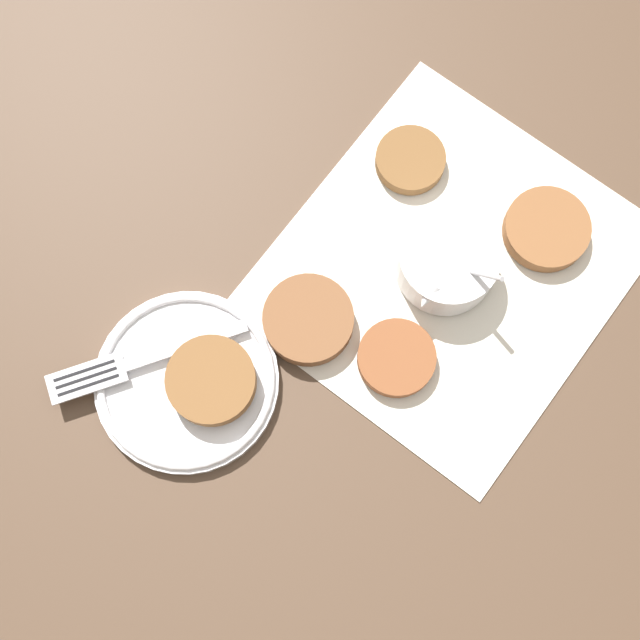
{
  "coord_description": "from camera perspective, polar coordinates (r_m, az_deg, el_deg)",
  "views": [
    {
      "loc": [
        0.29,
        0.03,
        0.83
      ],
      "look_at": [
        0.12,
        -0.06,
        0.02
      ],
      "focal_mm": 50.0,
      "sensor_mm": 36.0,
      "label": 1
    }
  ],
  "objects": [
    {
      "name": "napkin",
      "position": [
        0.88,
        8.21,
        3.29
      ],
      "size": [
        0.37,
        0.35,
        0.0
      ],
      "color": "silver",
      "rests_on": "ground_plane"
    },
    {
      "name": "fritter_3",
      "position": [
        0.84,
        4.92,
        -2.44
      ],
      "size": [
        0.07,
        0.07,
        0.01
      ],
      "color": "brown",
      "rests_on": "napkin"
    },
    {
      "name": "ground_plane",
      "position": [
        0.88,
        7.44,
        4.2
      ],
      "size": [
        4.0,
        4.0,
        0.0
      ],
      "primitive_type": "plane",
      "color": "#4C3828"
    },
    {
      "name": "serving_plate",
      "position": [
        0.84,
        -8.54,
        -3.88
      ],
      "size": [
        0.17,
        0.17,
        0.02
      ],
      "color": "silver",
      "rests_on": "ground_plane"
    },
    {
      "name": "fritter_1",
      "position": [
        0.9,
        5.8,
        10.14
      ],
      "size": [
        0.07,
        0.07,
        0.01
      ],
      "color": "brown",
      "rests_on": "napkin"
    },
    {
      "name": "fritter_2",
      "position": [
        0.9,
        14.29,
        5.65
      ],
      "size": [
        0.08,
        0.08,
        0.02
      ],
      "color": "brown",
      "rests_on": "napkin"
    },
    {
      "name": "fritter_on_plate",
      "position": [
        0.82,
        -6.98,
        -3.88
      ],
      "size": [
        0.08,
        0.08,
        0.02
      ],
      "color": "brown",
      "rests_on": "serving_plate"
    },
    {
      "name": "sauce_bowl",
      "position": [
        0.86,
        8.11,
        3.63
      ],
      "size": [
        0.1,
        0.1,
        0.08
      ],
      "color": "silver",
      "rests_on": "napkin"
    },
    {
      "name": "fork",
      "position": [
        0.85,
        -12.3,
        -2.84
      ],
      "size": [
        0.16,
        0.14,
        0.0
      ],
      "color": "silver",
      "rests_on": "serving_plate"
    },
    {
      "name": "fritter_0",
      "position": [
        0.84,
        -0.75,
        0.0
      ],
      "size": [
        0.09,
        0.09,
        0.02
      ],
      "color": "brown",
      "rests_on": "napkin"
    }
  ]
}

